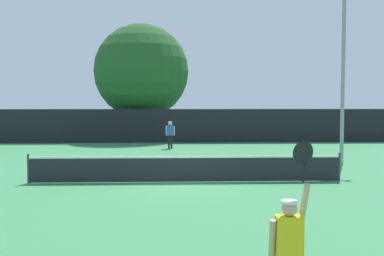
{
  "coord_description": "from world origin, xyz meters",
  "views": [
    {
      "loc": [
        -0.41,
        -16.81,
        3.0
      ],
      "look_at": [
        0.36,
        3.46,
        1.8
      ],
      "focal_mm": 43.09,
      "sensor_mm": 36.0,
      "label": 1
    }
  ],
  "objects_px": {
    "player_receiving": "(170,132)",
    "tennis_ball": "(127,167)",
    "player_serving": "(290,238)",
    "parked_car_mid": "(245,125)",
    "parked_car_near": "(93,126)",
    "light_pole": "(343,59)",
    "large_tree": "(141,71)"
  },
  "relations": [
    {
      "from": "tennis_ball",
      "to": "large_tree",
      "type": "distance_m",
      "value": 16.81
    },
    {
      "from": "parked_car_mid",
      "to": "large_tree",
      "type": "bearing_deg",
      "value": -144.33
    },
    {
      "from": "player_receiving",
      "to": "light_pole",
      "type": "xyz_separation_m",
      "value": [
        8.25,
        -7.23,
        3.94
      ]
    },
    {
      "from": "tennis_ball",
      "to": "parked_car_mid",
      "type": "height_order",
      "value": "parked_car_mid"
    },
    {
      "from": "tennis_ball",
      "to": "player_serving",
      "type": "bearing_deg",
      "value": -75.03
    },
    {
      "from": "parked_car_near",
      "to": "light_pole",
      "type": "bearing_deg",
      "value": -55.63
    },
    {
      "from": "parked_car_mid",
      "to": "player_serving",
      "type": "bearing_deg",
      "value": -90.98
    },
    {
      "from": "light_pole",
      "to": "player_receiving",
      "type": "bearing_deg",
      "value": 138.77
    },
    {
      "from": "player_receiving",
      "to": "large_tree",
      "type": "relative_size",
      "value": 0.19
    },
    {
      "from": "light_pole",
      "to": "parked_car_mid",
      "type": "relative_size",
      "value": 2.01
    },
    {
      "from": "player_receiving",
      "to": "light_pole",
      "type": "height_order",
      "value": "light_pole"
    },
    {
      "from": "tennis_ball",
      "to": "large_tree",
      "type": "height_order",
      "value": "large_tree"
    },
    {
      "from": "light_pole",
      "to": "parked_car_mid",
      "type": "distance_m",
      "value": 20.25
    },
    {
      "from": "parked_car_near",
      "to": "parked_car_mid",
      "type": "xyz_separation_m",
      "value": [
        13.59,
        0.17,
        0.0
      ]
    },
    {
      "from": "tennis_ball",
      "to": "parked_car_mid",
      "type": "distance_m",
      "value": 22.56
    },
    {
      "from": "parked_car_near",
      "to": "parked_car_mid",
      "type": "distance_m",
      "value": 13.6
    },
    {
      "from": "player_serving",
      "to": "tennis_ball",
      "type": "xyz_separation_m",
      "value": [
        -3.76,
        14.05,
        -1.02
      ]
    },
    {
      "from": "player_serving",
      "to": "parked_car_mid",
      "type": "height_order",
      "value": "player_serving"
    },
    {
      "from": "large_tree",
      "to": "parked_car_mid",
      "type": "relative_size",
      "value": 2.05
    },
    {
      "from": "player_serving",
      "to": "tennis_ball",
      "type": "distance_m",
      "value": 14.57
    },
    {
      "from": "tennis_ball",
      "to": "parked_car_near",
      "type": "distance_m",
      "value": 21.36
    },
    {
      "from": "tennis_ball",
      "to": "light_pole",
      "type": "distance_m",
      "value": 11.31
    },
    {
      "from": "player_receiving",
      "to": "parked_car_near",
      "type": "xyz_separation_m",
      "value": [
        -6.99,
        12.34,
        -0.27
      ]
    },
    {
      "from": "large_tree",
      "to": "parked_car_near",
      "type": "height_order",
      "value": "large_tree"
    },
    {
      "from": "player_receiving",
      "to": "large_tree",
      "type": "xyz_separation_m",
      "value": [
        -2.32,
        7.57,
        4.25
      ]
    },
    {
      "from": "player_serving",
      "to": "parked_car_mid",
      "type": "distance_m",
      "value": 35.26
    },
    {
      "from": "player_receiving",
      "to": "parked_car_near",
      "type": "bearing_deg",
      "value": -60.48
    },
    {
      "from": "player_receiving",
      "to": "parked_car_near",
      "type": "relative_size",
      "value": 0.4
    },
    {
      "from": "player_serving",
      "to": "player_receiving",
      "type": "height_order",
      "value": "player_serving"
    },
    {
      "from": "player_receiving",
      "to": "tennis_ball",
      "type": "height_order",
      "value": "player_receiving"
    },
    {
      "from": "light_pole",
      "to": "large_tree",
      "type": "xyz_separation_m",
      "value": [
        -10.57,
        14.8,
        0.31
      ]
    },
    {
      "from": "player_serving",
      "to": "large_tree",
      "type": "distance_m",
      "value": 30.59
    }
  ]
}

